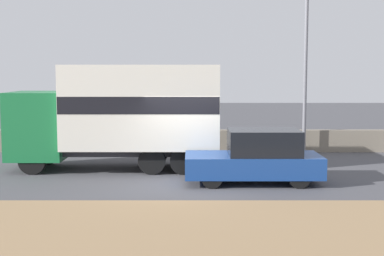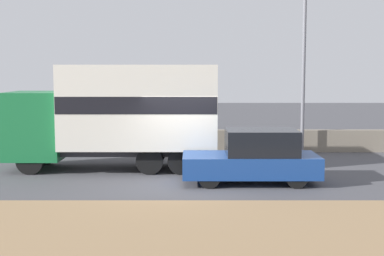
{
  "view_description": "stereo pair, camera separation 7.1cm",
  "coord_description": "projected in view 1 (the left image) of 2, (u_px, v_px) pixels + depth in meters",
  "views": [
    {
      "loc": [
        0.22,
        -15.31,
        3.26
      ],
      "look_at": [
        0.28,
        1.21,
        1.5
      ],
      "focal_mm": 50.0,
      "sensor_mm": 36.0,
      "label": 1
    },
    {
      "loc": [
        0.29,
        -15.31,
        3.26
      ],
      "look_at": [
        0.28,
        1.21,
        1.5
      ],
      "focal_mm": 50.0,
      "sensor_mm": 36.0,
      "label": 2
    }
  ],
  "objects": [
    {
      "name": "street_lamp",
      "position": [
        304.0,
        55.0,
        20.81
      ],
      "size": [
        0.56,
        0.28,
        6.7
      ],
      "color": "slate",
      "rests_on": "ground_plane"
    },
    {
      "name": "ground_plane",
      "position": [
        182.0,
        184.0,
        15.57
      ],
      "size": [
        80.0,
        80.0,
        0.0
      ],
      "primitive_type": "plane",
      "color": "#47474C"
    },
    {
      "name": "stone_wall_backdrop",
      "position": [
        185.0,
        141.0,
        21.69
      ],
      "size": [
        60.0,
        0.35,
        0.89
      ],
      "color": "gray",
      "rests_on": "ground_plane"
    },
    {
      "name": "dirt_shoulder_foreground",
      "position": [
        179.0,
        237.0,
        10.47
      ],
      "size": [
        60.0,
        5.85,
        0.04
      ],
      "color": "#937551",
      "rests_on": "ground_plane"
    },
    {
      "name": "car_hatchback",
      "position": [
        254.0,
        157.0,
        15.6
      ],
      "size": [
        3.94,
        1.72,
        1.58
      ],
      "rotation": [
        0.0,
        0.0,
        3.14
      ],
      "color": "navy",
      "rests_on": "ground_plane"
    },
    {
      "name": "box_truck",
      "position": [
        123.0,
        111.0,
        17.66
      ],
      "size": [
        6.84,
        2.55,
        3.46
      ],
      "rotation": [
        0.0,
        0.0,
        3.14
      ],
      "color": "#196B38",
      "rests_on": "ground_plane"
    }
  ]
}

